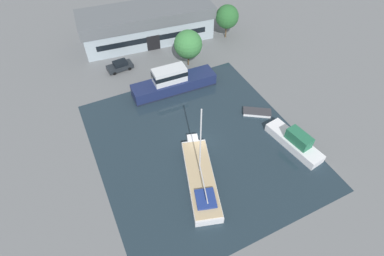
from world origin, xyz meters
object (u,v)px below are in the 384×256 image
at_px(parked_car, 120,66).
at_px(sailboat_moored, 200,178).
at_px(cabin_boat, 295,141).
at_px(small_dinghy, 257,112).
at_px(quay_tree_near_building, 188,44).
at_px(motor_cruiser, 173,82).
at_px(warehouse_building, 147,24).
at_px(quay_tree_by_water, 227,17).

bearing_deg(parked_car, sailboat_moored, -179.60).
bearing_deg(cabin_boat, small_dinghy, 88.50).
distance_m(quay_tree_near_building, cabin_boat, 23.39).
bearing_deg(quay_tree_near_building, motor_cruiser, -134.89).
bearing_deg(sailboat_moored, small_dinghy, 44.77).
xyz_separation_m(warehouse_building, small_dinghy, (7.03, -26.44, -2.81)).
height_order(quay_tree_near_building, cabin_boat, quay_tree_near_building).
relative_size(sailboat_moored, small_dinghy, 2.94).
bearing_deg(parked_car, quay_tree_near_building, -112.72).
relative_size(sailboat_moored, motor_cruiser, 0.93).
height_order(motor_cruiser, small_dinghy, motor_cruiser).
height_order(warehouse_building, quay_tree_by_water, quay_tree_by_water).
distance_m(motor_cruiser, cabin_boat, 20.14).
relative_size(warehouse_building, quay_tree_near_building, 3.96).
bearing_deg(motor_cruiser, parked_car, 36.49).
distance_m(quay_tree_near_building, parked_car, 12.08).
bearing_deg(quay_tree_by_water, warehouse_building, 156.95).
height_order(quay_tree_by_water, sailboat_moored, sailboat_moored).
relative_size(quay_tree_by_water, sailboat_moored, 0.51).
bearing_deg(quay_tree_by_water, parked_car, -176.12).
bearing_deg(motor_cruiser, warehouse_building, -4.42).
height_order(sailboat_moored, small_dinghy, sailboat_moored).
bearing_deg(small_dinghy, warehouse_building, -132.23).
distance_m(parked_car, small_dinghy, 24.22).
xyz_separation_m(quay_tree_near_building, small_dinghy, (3.76, -15.48, -3.71)).
height_order(parked_car, cabin_boat, cabin_boat).
xyz_separation_m(warehouse_building, motor_cruiser, (-1.78, -16.03, -1.60)).
bearing_deg(small_dinghy, motor_cruiser, -106.89).
bearing_deg(sailboat_moored, cabin_boat, 14.54).
height_order(small_dinghy, cabin_boat, cabin_boat).
height_order(quay_tree_near_building, quay_tree_by_water, quay_tree_near_building).
xyz_separation_m(quay_tree_by_water, motor_cruiser, (-15.50, -10.19, -2.69)).
height_order(warehouse_building, motor_cruiser, warehouse_building).
distance_m(warehouse_building, quay_tree_near_building, 11.47).
xyz_separation_m(warehouse_building, cabin_boat, (7.91, -33.68, -2.15)).
height_order(quay_tree_by_water, small_dinghy, quay_tree_by_water).
xyz_separation_m(quay_tree_near_building, parked_car, (-11.07, 3.66, -3.17)).
height_order(quay_tree_near_building, small_dinghy, quay_tree_near_building).
relative_size(quay_tree_near_building, parked_car, 1.44).
distance_m(warehouse_building, small_dinghy, 27.50).
bearing_deg(quay_tree_near_building, quay_tree_by_water, 26.11).
bearing_deg(warehouse_building, quay_tree_by_water, -17.26).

